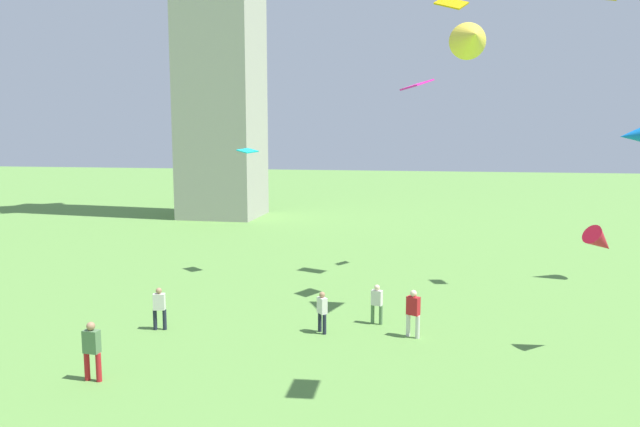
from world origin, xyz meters
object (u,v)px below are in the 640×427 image
at_px(person_4, 92,348).
at_px(kite_flying_6, 601,242).
at_px(kite_flying_8, 636,135).
at_px(person_3, 413,311).
at_px(kite_flying_1, 417,85).
at_px(kite_flying_3, 451,3).
at_px(kite_flying_2, 463,37).
at_px(person_0, 322,310).
at_px(person_1, 377,302).
at_px(kite_flying_4, 472,38).
at_px(person_5, 159,306).
at_px(kite_flying_0, 247,151).

relative_size(person_4, kite_flying_6, 1.29).
relative_size(kite_flying_6, kite_flying_8, 0.79).
bearing_deg(kite_flying_8, person_4, -58.22).
xyz_separation_m(person_3, kite_flying_1, (-0.17, 4.85, 8.51)).
distance_m(person_4, kite_flying_3, 22.27).
xyz_separation_m(kite_flying_2, kite_flying_8, (8.35, -1.05, -5.09)).
bearing_deg(kite_flying_8, kite_flying_2, -104.70).
height_order(kite_flying_1, kite_flying_3, kite_flying_3).
bearing_deg(kite_flying_3, person_0, 87.85).
height_order(person_1, kite_flying_4, kite_flying_4).
xyz_separation_m(kite_flying_1, kite_flying_3, (1.42, 4.31, 4.19)).
bearing_deg(kite_flying_6, kite_flying_2, -13.53).
bearing_deg(kite_flying_1, kite_flying_2, -165.42).
relative_size(person_1, kite_flying_4, 0.72).
distance_m(person_5, kite_flying_0, 11.10).
bearing_deg(kite_flying_1, kite_flying_6, 83.03).
bearing_deg(person_4, person_3, -144.12).
bearing_deg(person_5, kite_flying_4, -176.63).
xyz_separation_m(person_3, kite_flying_2, (1.97, 11.38, 11.46)).
distance_m(kite_flying_0, kite_flying_1, 10.02).
bearing_deg(person_5, person_3, 173.10).
bearing_deg(kite_flying_4, kite_flying_2, 84.10).
bearing_deg(kite_flying_2, kite_flying_4, -144.37).
relative_size(person_5, kite_flying_4, 0.75).
xyz_separation_m(kite_flying_4, kite_flying_6, (4.27, -2.72, -7.17)).
distance_m(person_0, kite_flying_0, 11.85).
bearing_deg(person_0, kite_flying_2, 114.77).
height_order(person_1, kite_flying_0, kite_flying_0).
bearing_deg(kite_flying_2, kite_flying_1, -162.00).
xyz_separation_m(person_0, kite_flying_1, (3.19, 5.01, 8.62)).
height_order(person_1, kite_flying_2, kite_flying_2).
xyz_separation_m(person_4, kite_flying_3, (10.62, 14.93, 12.67)).
bearing_deg(person_3, kite_flying_0, -16.27).
bearing_deg(person_0, kite_flying_6, 48.09).
xyz_separation_m(person_4, kite_flying_4, (11.26, 8.09, 9.98)).
distance_m(person_1, person_4, 10.62).
height_order(person_4, kite_flying_3, kite_flying_3).
xyz_separation_m(person_0, person_4, (-6.01, -5.62, 0.14)).
xyz_separation_m(person_4, kite_flying_8, (19.69, 16.11, 6.33)).
bearing_deg(kite_flying_8, kite_flying_0, -92.39).
height_order(person_3, person_4, person_4).
bearing_deg(person_1, kite_flying_0, -26.71).
xyz_separation_m(person_3, person_4, (-9.37, -5.78, 0.04)).
xyz_separation_m(kite_flying_0, kite_flying_4, (10.87, -6.29, 4.46)).
distance_m(person_1, person_3, 1.95).
distance_m(person_5, kite_flying_1, 13.95).
bearing_deg(person_0, person_4, -87.36).
xyz_separation_m(kite_flying_2, kite_flying_3, (-0.72, -2.23, 1.24)).
distance_m(kite_flying_1, kite_flying_8, 12.03).
relative_size(person_0, kite_flying_2, 1.23).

